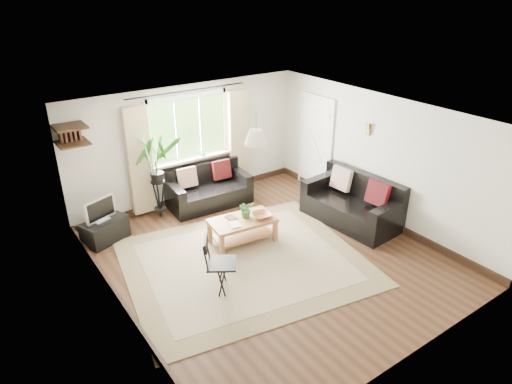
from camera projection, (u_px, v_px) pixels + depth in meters
floor at (270, 257)px, 7.63m from camera, size 5.50×5.50×0.00m
ceiling at (272, 118)px, 6.60m from camera, size 5.50×5.50×0.00m
wall_back at (189, 144)px, 9.15m from camera, size 5.00×0.02×2.40m
wall_front at (418, 278)px, 5.08m from camera, size 5.00×0.02×2.40m
wall_left at (114, 240)px, 5.82m from camera, size 0.02×5.50×2.40m
wall_right at (379, 159)px, 8.42m from camera, size 0.02×5.50×2.40m
rug at (244, 262)px, 7.48m from camera, size 4.23×3.79×0.02m
window at (189, 128)px, 8.97m from camera, size 2.50×0.16×2.16m
door at (316, 145)px, 9.74m from camera, size 0.06×0.96×2.06m
corner_shelf at (71, 135)px, 7.50m from camera, size 0.50×0.50×0.34m
pendant_lamp at (256, 134)px, 7.05m from camera, size 0.36×0.36×0.54m
wall_sconce at (367, 128)px, 8.37m from camera, size 0.12×0.12×0.28m
sofa_back at (209, 187)px, 9.23m from camera, size 1.69×0.92×0.77m
sofa_right at (351, 201)px, 8.55m from camera, size 1.89×1.05×0.86m
coffee_table at (242, 231)px, 7.96m from camera, size 1.19×0.74×0.46m
table_plant at (246, 209)px, 7.88m from camera, size 0.28×0.25×0.30m
bowl at (262, 215)px, 7.91m from camera, size 0.37×0.37×0.08m
book_a at (230, 225)px, 7.65m from camera, size 0.23×0.28×0.02m
book_b at (227, 219)px, 7.86m from camera, size 0.16×0.21×0.02m
tv_stand at (105, 230)px, 8.02m from camera, size 0.87×0.67×0.41m
tv at (100, 209)px, 7.82m from camera, size 0.62×0.39×0.45m
palm_stand at (157, 178)px, 8.57m from camera, size 0.67×0.67×1.64m
folding_chair at (222, 264)px, 6.65m from camera, size 0.64×0.64×0.89m
sill_plant at (203, 150)px, 9.25m from camera, size 0.14×0.10×0.27m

